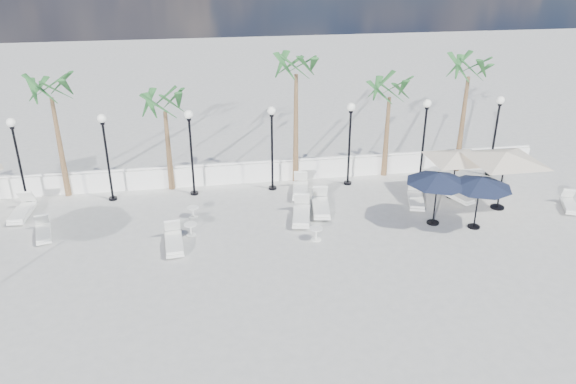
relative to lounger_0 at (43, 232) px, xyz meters
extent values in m
plane|color=#A3A29E|center=(9.20, -3.48, -0.21)|extent=(100.00, 100.00, 0.00)
cube|color=white|center=(9.20, 4.02, 0.24)|extent=(26.00, 0.30, 0.90)
cube|color=white|center=(9.20, 4.02, 0.76)|extent=(26.00, 0.12, 0.08)
cylinder|color=black|center=(-1.30, 3.02, -0.16)|extent=(0.36, 0.36, 0.10)
cylinder|color=black|center=(-1.30, 3.02, 1.54)|extent=(0.10, 0.10, 3.50)
cylinder|color=black|center=(-1.30, 3.02, 3.24)|extent=(0.18, 0.18, 0.10)
sphere|color=white|center=(-1.30, 3.02, 3.45)|extent=(0.36, 0.36, 0.36)
cylinder|color=black|center=(2.20, 3.02, -0.16)|extent=(0.36, 0.36, 0.10)
cylinder|color=black|center=(2.20, 3.02, 1.54)|extent=(0.10, 0.10, 3.50)
cylinder|color=black|center=(2.20, 3.02, 3.24)|extent=(0.18, 0.18, 0.10)
sphere|color=white|center=(2.20, 3.02, 3.45)|extent=(0.36, 0.36, 0.36)
cylinder|color=black|center=(5.70, 3.02, -0.16)|extent=(0.36, 0.36, 0.10)
cylinder|color=black|center=(5.70, 3.02, 1.54)|extent=(0.10, 0.10, 3.50)
cylinder|color=black|center=(5.70, 3.02, 3.24)|extent=(0.18, 0.18, 0.10)
sphere|color=white|center=(5.70, 3.02, 3.45)|extent=(0.36, 0.36, 0.36)
cylinder|color=black|center=(9.20, 3.02, -0.16)|extent=(0.36, 0.36, 0.10)
cylinder|color=black|center=(9.20, 3.02, 1.54)|extent=(0.10, 0.10, 3.50)
cylinder|color=black|center=(9.20, 3.02, 3.24)|extent=(0.18, 0.18, 0.10)
sphere|color=white|center=(9.20, 3.02, 3.45)|extent=(0.36, 0.36, 0.36)
cylinder|color=black|center=(12.70, 3.02, -0.16)|extent=(0.36, 0.36, 0.10)
cylinder|color=black|center=(12.70, 3.02, 1.54)|extent=(0.10, 0.10, 3.50)
cylinder|color=black|center=(12.70, 3.02, 3.24)|extent=(0.18, 0.18, 0.10)
sphere|color=white|center=(12.70, 3.02, 3.45)|extent=(0.36, 0.36, 0.36)
cylinder|color=black|center=(16.20, 3.02, -0.16)|extent=(0.36, 0.36, 0.10)
cylinder|color=black|center=(16.20, 3.02, 1.54)|extent=(0.10, 0.10, 3.50)
cylinder|color=black|center=(16.20, 3.02, 3.24)|extent=(0.18, 0.18, 0.10)
sphere|color=white|center=(16.20, 3.02, 3.45)|extent=(0.36, 0.36, 0.36)
cylinder|color=black|center=(19.70, 3.02, -0.16)|extent=(0.36, 0.36, 0.10)
cylinder|color=black|center=(19.70, 3.02, 1.54)|extent=(0.10, 0.10, 3.50)
cylinder|color=black|center=(19.70, 3.02, 3.24)|extent=(0.18, 0.18, 0.10)
sphere|color=white|center=(19.70, 3.02, 3.45)|extent=(0.36, 0.36, 0.36)
cone|color=brown|center=(0.20, 3.82, 1.99)|extent=(0.28, 0.28, 4.40)
cone|color=brown|center=(4.70, 3.82, 1.59)|extent=(0.28, 0.28, 3.60)
cone|color=brown|center=(10.40, 3.82, 2.29)|extent=(0.28, 0.28, 5.00)
cone|color=brown|center=(14.70, 3.82, 1.69)|extent=(0.28, 0.28, 3.80)
cone|color=brown|center=(18.40, 3.82, 2.09)|extent=(0.28, 0.28, 4.60)
cube|color=white|center=(0.00, -0.02, -0.08)|extent=(0.91, 1.69, 0.09)
cube|color=white|center=(0.06, -0.23, 0.02)|extent=(0.75, 1.18, 0.09)
cube|color=white|center=(-0.15, 0.62, 0.25)|extent=(0.58, 0.49, 0.50)
cube|color=white|center=(-1.23, 1.91, -0.05)|extent=(0.74, 1.96, 0.10)
cube|color=white|center=(-1.25, 1.65, 0.06)|extent=(0.67, 1.33, 0.10)
cube|color=white|center=(-1.20, 2.70, 0.34)|extent=(0.63, 0.49, 0.60)
cube|color=white|center=(4.91, -1.64, -0.05)|extent=(0.76, 1.92, 0.10)
cube|color=white|center=(4.93, -1.89, 0.06)|extent=(0.68, 1.31, 0.10)
cube|color=white|center=(4.86, -0.88, 0.32)|extent=(0.62, 0.49, 0.59)
cube|color=white|center=(10.34, 2.27, -0.05)|extent=(1.03, 2.03, 0.10)
cube|color=white|center=(10.28, 2.01, 0.06)|extent=(0.86, 1.40, 0.10)
cube|color=white|center=(10.50, 3.03, 0.34)|extent=(0.69, 0.57, 0.60)
cube|color=white|center=(9.93, -0.19, -0.04)|extent=(1.07, 2.10, 0.11)
cube|color=white|center=(9.87, -0.45, 0.07)|extent=(0.90, 1.45, 0.11)
cube|color=white|center=(10.10, 0.60, 0.36)|extent=(0.71, 0.60, 0.63)
cube|color=white|center=(16.96, 0.57, -0.08)|extent=(1.06, 1.68, 0.09)
cube|color=white|center=(17.03, 0.37, 0.02)|extent=(0.84, 1.18, 0.09)
cube|color=white|center=(16.73, 1.17, 0.24)|extent=(0.60, 0.53, 0.50)
cube|color=white|center=(10.87, 0.40, -0.04)|extent=(0.99, 2.09, 0.11)
cube|color=white|center=(10.82, 0.13, 0.08)|extent=(0.84, 1.44, 0.11)
cube|color=white|center=(11.00, 1.21, 0.36)|extent=(0.70, 0.57, 0.63)
cube|color=white|center=(21.20, -1.03, -0.08)|extent=(1.14, 1.66, 0.09)
cube|color=white|center=(21.11, -1.23, 0.02)|extent=(0.90, 1.18, 0.09)
cube|color=white|center=(21.47, -0.45, 0.24)|extent=(0.61, 0.55, 0.49)
cube|color=white|center=(15.02, 0.45, -0.06)|extent=(1.13, 1.95, 0.10)
cube|color=white|center=(14.95, 0.21, 0.05)|extent=(0.92, 1.36, 0.10)
cube|color=white|center=(15.24, 1.17, 0.31)|extent=(0.68, 0.59, 0.58)
cylinder|color=white|center=(5.63, 0.70, -0.19)|extent=(0.37, 0.37, 0.03)
cylinder|color=white|center=(5.63, 0.70, 0.01)|extent=(0.06, 0.06, 0.44)
cylinder|color=white|center=(5.63, 0.70, 0.24)|extent=(0.48, 0.48, 0.03)
cylinder|color=white|center=(5.53, -0.80, -0.19)|extent=(0.39, 0.39, 0.03)
cylinder|color=white|center=(5.53, -0.80, 0.03)|extent=(0.06, 0.06, 0.46)
cylinder|color=white|center=(5.53, -0.80, 0.27)|extent=(0.50, 0.50, 0.03)
cylinder|color=white|center=(10.18, -1.91, -0.19)|extent=(0.39, 0.39, 0.03)
cylinder|color=white|center=(10.18, -1.91, 0.03)|extent=(0.06, 0.06, 0.47)
cylinder|color=white|center=(10.18, -1.91, 0.27)|extent=(0.51, 0.51, 0.03)
cylinder|color=black|center=(16.50, -1.93, -0.18)|extent=(0.49, 0.49, 0.05)
cylinder|color=black|center=(16.50, -1.93, 0.84)|extent=(0.06, 0.06, 2.08)
cone|color=black|center=(16.50, -1.93, 1.72)|extent=(2.43, 2.43, 0.39)
sphere|color=black|center=(16.50, -1.93, 1.94)|extent=(0.07, 0.07, 0.07)
cylinder|color=black|center=(15.05, -1.35, -0.18)|extent=(0.50, 0.50, 0.05)
cylinder|color=black|center=(15.05, -1.35, 0.86)|extent=(0.06, 0.06, 2.13)
cone|color=black|center=(15.05, -1.35, 1.76)|extent=(2.49, 2.49, 0.40)
sphere|color=black|center=(15.05, -1.35, 1.99)|extent=(0.07, 0.07, 0.07)
cylinder|color=black|center=(16.84, 0.89, -0.18)|extent=(0.47, 0.47, 0.05)
cylinder|color=black|center=(16.84, 0.89, 0.83)|extent=(0.06, 0.06, 2.06)
pyramid|color=beige|center=(16.84, 0.89, 1.88)|extent=(4.57, 4.57, 0.31)
cylinder|color=black|center=(18.28, -0.46, -0.17)|extent=(0.57, 0.57, 0.07)
cylinder|color=black|center=(18.28, -0.46, 1.03)|extent=(0.08, 0.08, 2.48)
pyramid|color=beige|center=(18.28, -0.46, 2.30)|extent=(5.38, 5.38, 0.39)
camera|label=1|loc=(6.13, -20.01, 10.12)|focal=35.00mm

